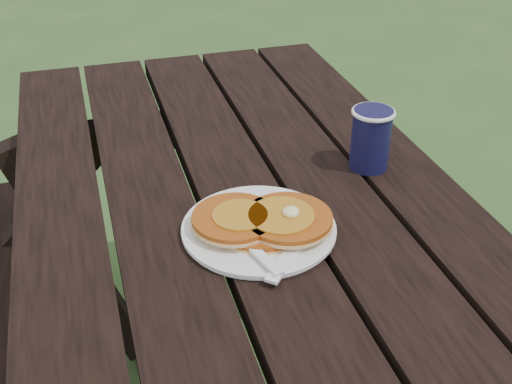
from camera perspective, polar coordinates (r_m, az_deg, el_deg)
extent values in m
cube|color=black|center=(0.95, 2.14, -7.83)|extent=(0.75, 1.80, 0.04)
cylinder|color=white|center=(1.00, 0.25, -3.35)|extent=(0.28, 0.28, 0.01)
cylinder|color=#B05113|center=(0.99, 0.43, -2.98)|extent=(0.13, 0.13, 0.01)
cylinder|color=#B05113|center=(0.99, -1.93, -2.36)|extent=(0.13, 0.13, 0.01)
cylinder|color=#B05113|center=(0.99, 2.87, -2.38)|extent=(0.14, 0.14, 0.01)
cylinder|color=#9F6516|center=(0.98, 2.27, -2.04)|extent=(0.10, 0.10, 0.00)
ellipsoid|color=#F4E59E|center=(0.98, 3.13, -1.80)|extent=(0.03, 0.03, 0.02)
cube|color=white|center=(0.96, 3.44, -4.84)|extent=(0.13, 0.15, 0.00)
cylinder|color=#111035|center=(1.17, 10.17, 4.66)|extent=(0.07, 0.07, 0.11)
torus|color=white|center=(1.15, 10.42, 6.99)|extent=(0.08, 0.08, 0.01)
cylinder|color=black|center=(1.15, 10.41, 6.90)|extent=(0.06, 0.06, 0.01)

